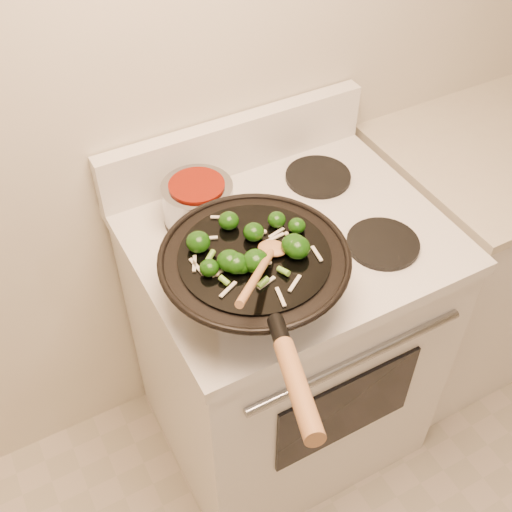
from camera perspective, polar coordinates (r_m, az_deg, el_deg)
stove at (r=1.96m, az=2.43°, el=-7.46°), size 0.78×0.67×1.08m
counter_unit at (r=2.36m, az=19.10°, el=0.54°), size 0.75×0.62×0.91m
wok at (r=1.40m, az=-0.10°, el=-1.67°), size 0.42×0.68×0.22m
stirfry at (r=1.36m, az=-0.27°, el=0.75°), size 0.28×0.31×0.05m
wooden_spoon at (r=1.29m, az=0.72°, el=-0.66°), size 0.22×0.24×0.13m
saucepan at (r=1.62m, az=-5.17°, el=4.88°), size 0.18×0.29×0.11m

